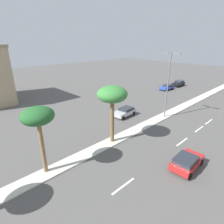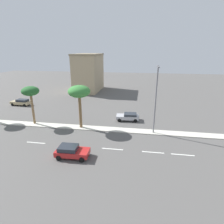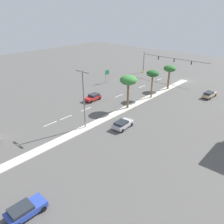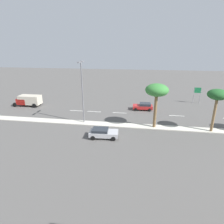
% 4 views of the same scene
% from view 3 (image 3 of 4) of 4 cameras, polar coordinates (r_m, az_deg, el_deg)
% --- Properties ---
extents(ground_plane, '(160.00, 160.00, 0.00)m').
position_cam_3_polar(ground_plane, '(41.54, -4.81, -3.22)').
color(ground_plane, '#565451').
extents(median_curb, '(1.80, 96.00, 0.12)m').
position_cam_3_polar(median_curb, '(36.11, -17.26, -8.91)').
color(median_curb, beige).
rests_on(median_curb, ground).
extents(lane_stripe_far, '(0.20, 2.80, 0.01)m').
position_cam_3_polar(lane_stripe_far, '(69.79, 11.80, 8.03)').
color(lane_stripe_far, silver).
rests_on(lane_stripe_far, ground).
extents(lane_stripe_trailing, '(0.20, 2.80, 0.01)m').
position_cam_3_polar(lane_stripe_trailing, '(62.49, 7.55, 6.39)').
color(lane_stripe_trailing, silver).
rests_on(lane_stripe_trailing, ground).
extents(lane_stripe_right, '(0.20, 2.80, 0.01)m').
position_cam_3_polar(lane_stripe_right, '(55.22, 1.84, 4.12)').
color(lane_stripe_right, silver).
rests_on(lane_stripe_right, ground).
extents(lane_stripe_front, '(0.20, 2.80, 0.01)m').
position_cam_3_polar(lane_stripe_front, '(47.98, -6.56, 0.69)').
color(lane_stripe_front, silver).
rests_on(lane_stripe_front, ground).
extents(lane_stripe_outboard, '(0.20, 2.80, 0.01)m').
position_cam_3_polar(lane_stripe_outboard, '(45.03, -11.48, -1.33)').
color(lane_stripe_outboard, silver).
rests_on(lane_stripe_outboard, ground).
extents(lane_stripe_mid, '(0.20, 2.80, 0.01)m').
position_cam_3_polar(lane_stripe_mid, '(43.24, -15.26, -2.88)').
color(lane_stripe_mid, silver).
rests_on(lane_stripe_mid, ground).
extents(traffic_signal_gantry, '(21.41, 0.53, 6.63)m').
position_cam_3_polar(traffic_signal_gantry, '(72.60, 12.14, 12.29)').
color(traffic_signal_gantry, slate).
rests_on(traffic_signal_gantry, ground).
extents(directional_road_sign, '(0.10, 1.54, 3.65)m').
position_cam_3_polar(directional_road_sign, '(64.48, -1.23, 9.62)').
color(directional_road_sign, gray).
rests_on(directional_road_sign, ground).
extents(palm_tree_outboard, '(3.11, 3.11, 6.24)m').
position_cam_3_polar(palm_tree_outboard, '(60.13, 14.32, 10.37)').
color(palm_tree_outboard, olive).
rests_on(palm_tree_outboard, median_curb).
extents(palm_tree_rear, '(2.88, 2.88, 6.55)m').
position_cam_3_polar(palm_tree_rear, '(53.00, 10.21, 9.33)').
color(palm_tree_rear, olive).
rests_on(palm_tree_rear, median_curb).
extents(palm_tree_left, '(3.53, 3.53, 7.04)m').
position_cam_3_polar(palm_tree_left, '(46.25, 4.14, 7.83)').
color(palm_tree_left, brown).
rests_on(palm_tree_left, median_curb).
extents(street_lamp_left, '(2.90, 0.24, 10.20)m').
position_cam_3_polar(street_lamp_left, '(38.22, -7.16, 4.12)').
color(street_lamp_left, slate).
rests_on(street_lamp_left, median_curb).
extents(sedan_silver_trailing, '(2.32, 4.21, 1.36)m').
position_cam_3_polar(sedan_silver_trailing, '(40.08, 2.65, -3.05)').
color(sedan_silver_trailing, '#B2B2B7').
rests_on(sedan_silver_trailing, ground).
extents(sedan_tan_mid, '(2.06, 4.61, 1.46)m').
position_cam_3_polar(sedan_tan_mid, '(58.69, 23.30, 4.13)').
color(sedan_tan_mid, tan).
rests_on(sedan_tan_mid, ground).
extents(sedan_red_left, '(2.17, 4.06, 1.44)m').
position_cam_3_polar(sedan_red_left, '(52.36, -4.82, 3.77)').
color(sedan_red_left, red).
rests_on(sedan_red_left, ground).
extents(sedan_blue_far, '(2.11, 4.05, 1.34)m').
position_cam_3_polar(sedan_blue_far, '(26.55, -21.06, -21.99)').
color(sedan_blue_far, '#2D47AD').
rests_on(sedan_blue_far, ground).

